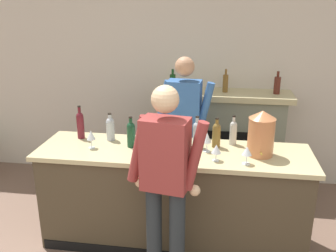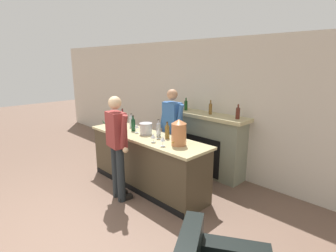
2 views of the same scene
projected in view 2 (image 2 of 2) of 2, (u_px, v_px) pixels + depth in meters
ground_plane at (26, 236)px, 3.54m from camera, size 24.00×24.00×0.00m
wall_back_panel at (200, 105)px, 5.73m from camera, size 12.00×0.07×2.75m
bar_counter at (146, 161)px, 4.86m from camera, size 2.60×0.72×1.00m
fireplace_stone at (209, 144)px, 5.40m from camera, size 1.66×0.52×1.55m
potted_plant_corner at (109, 131)px, 7.65m from camera, size 0.50×0.50×0.72m
person_customer at (117, 144)px, 4.29m from camera, size 0.65×0.35×1.77m
person_bartender at (172, 130)px, 5.16m from camera, size 0.66×0.32×1.79m
copper_dispenser at (179, 132)px, 4.14m from camera, size 0.24×0.28×0.42m
ice_bucket_steel at (146, 129)px, 4.80m from camera, size 0.24×0.24×0.21m
wine_bottle_merlot_tall at (131, 121)px, 5.29m from camera, size 0.08×0.08×0.28m
wine_bottle_port_short at (133, 124)px, 5.02m from camera, size 0.08×0.08×0.30m
wine_bottle_riesling_slim at (159, 129)px, 4.64m from camera, size 0.08×0.08×0.31m
wine_bottle_chardonnay_pale at (123, 118)px, 5.51m from camera, size 0.07×0.07×0.34m
wine_bottle_burgundy_dark at (167, 131)px, 4.53m from camera, size 0.08×0.08×0.29m
wine_bottle_cabernet_heavy at (178, 132)px, 4.49m from camera, size 0.07×0.07×0.29m
wine_glass_mid_counter at (153, 136)px, 4.31m from camera, size 0.09×0.09×0.15m
wine_glass_near_bucket at (118, 122)px, 5.21m from camera, size 0.08×0.08×0.18m
wine_glass_by_dispenser at (163, 139)px, 4.10m from camera, size 0.09×0.09×0.16m
wine_glass_front_left at (158, 131)px, 4.50m from camera, size 0.08×0.08×0.19m
wine_glass_front_right at (137, 127)px, 4.88m from camera, size 0.08×0.08×0.17m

